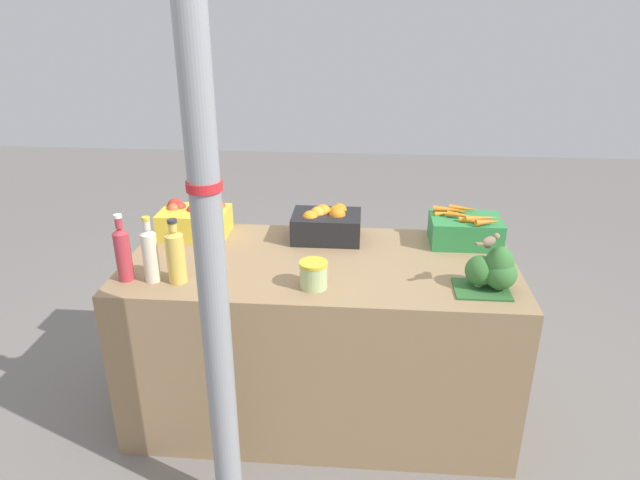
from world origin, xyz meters
name	(u,v)px	position (x,y,z in m)	size (l,w,h in m)	color
ground_plane	(320,405)	(0.00, 0.00, 0.00)	(10.00, 10.00, 0.00)	slate
market_table	(320,337)	(0.00, 0.00, 0.40)	(1.73, 0.82, 0.80)	#937551
support_pole	(206,206)	(-0.30, -0.65, 1.28)	(0.11, 0.11, 2.56)	gray
apple_crate	(196,219)	(-0.63, 0.25, 0.88)	(0.33, 0.23, 0.17)	gold
orange_crate	(327,224)	(0.01, 0.26, 0.88)	(0.33, 0.23, 0.16)	black
carrot_crate	(465,229)	(0.67, 0.25, 0.87)	(0.33, 0.24, 0.16)	#2D8442
broccoli_pile	(493,271)	(0.71, -0.21, 0.88)	(0.24, 0.18, 0.19)	#2D602D
juice_bottle_ruby	(123,252)	(-0.79, -0.25, 0.92)	(0.06, 0.06, 0.29)	#B2333D
juice_bottle_cloudy	(150,254)	(-0.67, -0.25, 0.92)	(0.06, 0.06, 0.28)	beige
juice_bottle_golden	(176,255)	(-0.57, -0.25, 0.92)	(0.08, 0.08, 0.27)	gold
pickle_jar	(314,275)	(-0.01, -0.25, 0.86)	(0.12, 0.12, 0.11)	#B2C684
sparrow_bird	(490,241)	(0.68, -0.22, 1.01)	(0.11, 0.09, 0.05)	#4C3D2D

